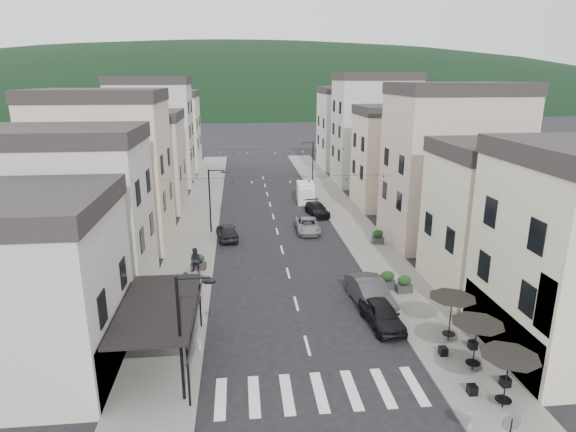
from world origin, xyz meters
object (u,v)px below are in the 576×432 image
at_px(parked_car_b, 370,293).
at_px(parked_car_a, 382,314).
at_px(parked_car_c, 307,225).
at_px(parked_car_d, 317,209).
at_px(parked_car_e, 227,231).
at_px(pedestrian_b, 196,260).
at_px(delivery_van, 305,192).
at_px(pedestrian_a, 187,286).

bearing_deg(parked_car_b, parked_car_a, -96.38).
bearing_deg(parked_car_c, parked_car_d, 72.74).
relative_size(parked_car_e, pedestrian_b, 2.24).
relative_size(parked_car_a, delivery_van, 0.87).
distance_m(parked_car_e, delivery_van, 15.50).
height_order(parked_car_d, pedestrian_b, pedestrian_b).
distance_m(parked_car_a, parked_car_b, 2.61).
height_order(parked_car_a, parked_car_e, parked_car_a).
bearing_deg(pedestrian_b, parked_car_c, 64.16).
bearing_deg(parked_car_d, pedestrian_a, -129.45).
distance_m(parked_car_d, pedestrian_a, 22.12).
relative_size(pedestrian_a, pedestrian_b, 0.97).
distance_m(delivery_van, pedestrian_a, 27.22).
relative_size(parked_car_c, pedestrian_b, 2.41).
relative_size(parked_car_d, pedestrian_a, 2.42).
bearing_deg(parked_car_b, parked_car_d, 83.62).
xyz_separation_m(parked_car_e, pedestrian_b, (-2.11, -7.78, 0.35)).
height_order(delivery_van, pedestrian_b, delivery_van).
bearing_deg(parked_car_b, delivery_van, 84.50).
bearing_deg(delivery_van, parked_car_b, -84.74).
bearing_deg(parked_car_e, parked_car_d, -151.35).
relative_size(parked_car_a, parked_car_b, 0.83).
bearing_deg(pedestrian_b, parked_car_a, -17.44).
distance_m(parked_car_d, pedestrian_b, 18.44).
bearing_deg(parked_car_a, parked_car_d, 85.02).
distance_m(parked_car_e, pedestrian_a, 12.31).
bearing_deg(delivery_van, pedestrian_a, -109.77).
distance_m(parked_car_a, parked_car_d, 23.35).
relative_size(parked_car_a, pedestrian_b, 2.25).
height_order(parked_car_b, pedestrian_a, pedestrian_a).
distance_m(parked_car_b, delivery_van, 26.73).
height_order(parked_car_c, pedestrian_b, pedestrian_b).
height_order(parked_car_a, parked_car_d, parked_car_a).
bearing_deg(parked_car_a, parked_car_e, 114.06).
distance_m(pedestrian_a, pedestrian_b, 4.31).
distance_m(parked_car_b, pedestrian_b, 12.89).
xyz_separation_m(delivery_van, pedestrian_a, (-11.14, -24.84, -0.08)).
distance_m(parked_car_c, delivery_van, 11.54).
xyz_separation_m(parked_car_c, pedestrian_a, (-9.75, -13.40, 0.40)).
distance_m(parked_car_c, parked_car_e, 7.52).
xyz_separation_m(parked_car_a, pedestrian_a, (-11.55, 4.49, 0.31)).
distance_m(parked_car_d, delivery_van, 6.01).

